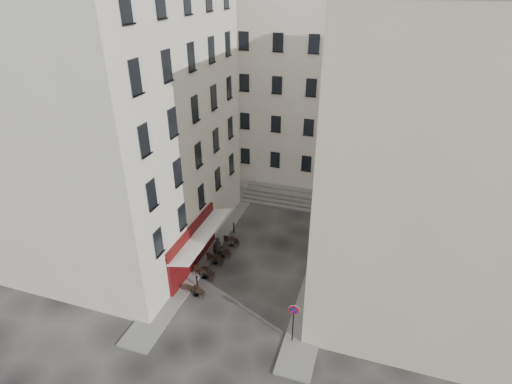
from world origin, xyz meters
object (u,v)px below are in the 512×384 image
at_px(no_parking_sign, 293,317).
at_px(pedestrian, 218,248).
at_px(bistro_table_b, 205,272).
at_px(bistro_table_a, 196,290).

relative_size(no_parking_sign, pedestrian, 1.55).
bearing_deg(bistro_table_b, pedestrian, 90.90).
bearing_deg(bistro_table_a, bistro_table_b, 96.28).
distance_m(bistro_table_b, pedestrian, 2.49).
relative_size(no_parking_sign, bistro_table_a, 2.34).
height_order(bistro_table_a, bistro_table_b, bistro_table_b).
bearing_deg(no_parking_sign, bistro_table_a, 156.57).
height_order(bistro_table_b, pedestrian, pedestrian).
distance_m(bistro_table_a, pedestrian, 4.29).
distance_m(no_parking_sign, bistro_table_b, 8.12).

